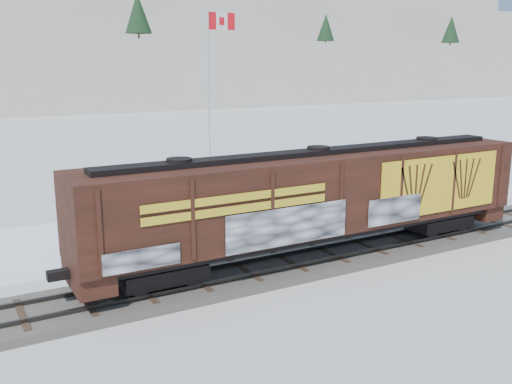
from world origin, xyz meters
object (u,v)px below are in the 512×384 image
car_silver (172,217)px  car_dark (300,196)px  hopper_railcar (317,196)px  flagpole (211,128)px  car_white (159,211)px

car_silver → car_dark: size_ratio=1.00×
hopper_railcar → flagpole: 13.93m
car_silver → car_white: car_white is taller
hopper_railcar → car_dark: 9.47m
car_silver → car_dark: 8.19m
car_white → car_dark: (8.35, -0.16, -0.13)m
car_silver → car_dark: bearing=-68.0°
car_white → car_dark: 8.35m
hopper_railcar → flagpole: (1.76, 13.76, 1.28)m
flagpole → car_white: bearing=-134.7°
hopper_railcar → flagpole: bearing=82.7°
flagpole → car_dark: bearing=-63.9°
hopper_railcar → car_white: (-3.77, 8.16, -2.03)m
hopper_railcar → car_white: hopper_railcar is taller
car_silver → flagpole: bearing=-23.4°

